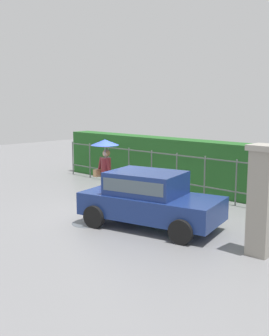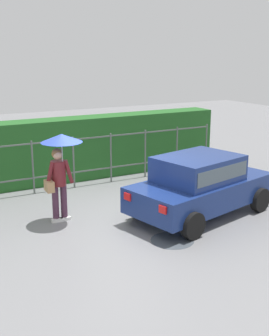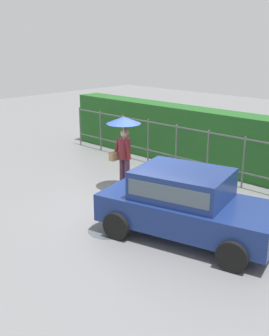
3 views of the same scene
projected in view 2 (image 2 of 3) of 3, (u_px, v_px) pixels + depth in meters
The scene contains 6 objects.
ground_plane at pixel (124, 220), 10.19m from camera, with size 40.00×40.00×0.00m, color slate.
car at pixel (200, 183), 10.34m from camera, with size 3.97×2.51×1.48m.
pedestrian at pixel (60, 159), 9.79m from camera, with size 0.93×0.93×2.06m.
fence_section at pixel (54, 162), 12.23m from camera, with size 10.78×0.05×1.50m.
hedge_row at pixel (44, 152), 12.95m from camera, with size 11.73×0.90×1.90m, color #235B23.
puddle_near at pixel (172, 240), 9.11m from camera, with size 0.91×0.91×0.00m, color #4C545B.
Camera 2 is at (-4.35, -8.49, 3.80)m, focal length 46.50 mm.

